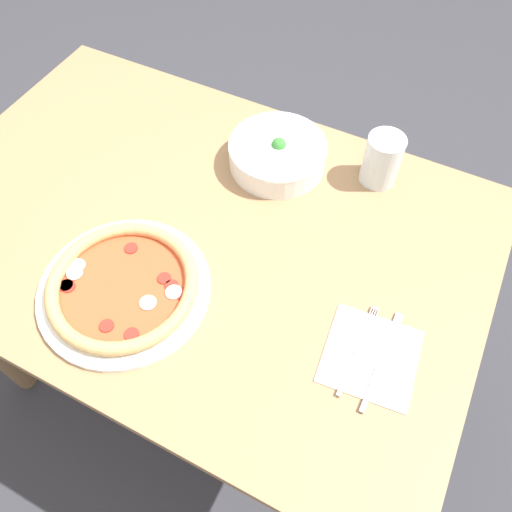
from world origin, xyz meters
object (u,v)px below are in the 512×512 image
object	(u,v)px
pizza	(123,286)
glass	(382,160)
bowl	(278,153)
knife	(380,364)
fork	(358,350)

from	to	relation	value
pizza	glass	bearing A→B (deg)	55.87
pizza	bowl	xyz separation A→B (m)	(0.12, 0.43, 0.02)
pizza	knife	size ratio (longest dim) A/B	1.61
bowl	glass	bearing A→B (deg)	15.55
knife	pizza	bearing A→B (deg)	99.55
knife	glass	size ratio (longest dim) A/B	1.75
fork	glass	size ratio (longest dim) A/B	1.62
fork	knife	size ratio (longest dim) A/B	0.92
bowl	knife	distance (m)	0.51
fork	pizza	bearing A→B (deg)	101.30
pizza	fork	world-z (taller)	pizza
pizza	glass	xyz separation A→B (m)	(0.33, 0.49, 0.04)
glass	pizza	bearing A→B (deg)	-124.13
pizza	bowl	distance (m)	0.45
bowl	fork	world-z (taller)	bowl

